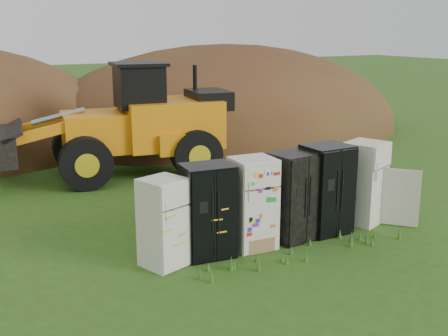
% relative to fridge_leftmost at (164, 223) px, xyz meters
% --- Properties ---
extents(ground, '(120.00, 120.00, 0.00)m').
position_rel_fridge_leftmost_xyz_m(ground, '(2.52, 0.00, -0.84)').
color(ground, '#2E5215').
rests_on(ground, ground).
extents(fridge_leftmost, '(0.93, 0.92, 1.69)m').
position_rel_fridge_leftmost_xyz_m(fridge_leftmost, '(0.00, 0.00, 0.00)').
color(fridge_leftmost, white).
rests_on(fridge_leftmost, ground).
extents(fridge_black_side, '(1.03, 0.85, 1.83)m').
position_rel_fridge_leftmost_xyz_m(fridge_black_side, '(0.94, 0.02, 0.07)').
color(fridge_black_side, black).
rests_on(fridge_black_side, ground).
extents(fridge_sticker, '(0.88, 0.82, 1.86)m').
position_rel_fridge_leftmost_xyz_m(fridge_sticker, '(1.93, -0.02, 0.09)').
color(fridge_sticker, white).
rests_on(fridge_sticker, ground).
extents(fridge_dark_mid, '(1.05, 0.90, 1.87)m').
position_rel_fridge_leftmost_xyz_m(fridge_dark_mid, '(2.92, -0.03, 0.09)').
color(fridge_dark_mid, black).
rests_on(fridge_dark_mid, ground).
extents(fridge_black_right, '(0.98, 0.82, 1.94)m').
position_rel_fridge_leftmost_xyz_m(fridge_black_right, '(3.77, -0.04, 0.12)').
color(fridge_black_right, black).
rests_on(fridge_black_right, ground).
extents(fridge_open_door, '(1.08, 1.04, 1.88)m').
position_rel_fridge_leftmost_xyz_m(fridge_open_door, '(4.94, 0.04, 0.09)').
color(fridge_open_door, white).
rests_on(fridge_open_door, ground).
extents(wheel_loader, '(7.29, 3.79, 3.37)m').
position_rel_fridge_leftmost_xyz_m(wheel_loader, '(1.20, 6.73, 0.84)').
color(wheel_loader, orange).
rests_on(wheel_loader, ground).
extents(dirt_mound_right, '(16.30, 11.95, 7.38)m').
position_rel_fridge_leftmost_xyz_m(dirt_mound_right, '(7.85, 11.90, -0.84)').
color(dirt_mound_right, '#482817').
rests_on(dirt_mound_right, ground).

